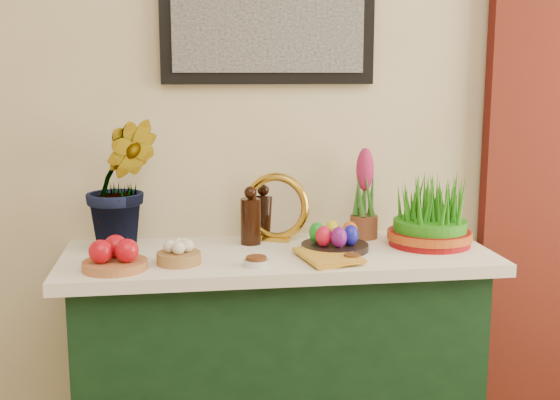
# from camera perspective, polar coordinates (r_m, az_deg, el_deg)

# --- Properties ---
(sideboard) EXTENTS (1.30, 0.45, 0.85)m
(sideboard) POSITION_cam_1_polar(r_m,az_deg,el_deg) (2.48, -0.17, -14.64)
(sideboard) COLOR #13341A
(sideboard) RESTS_ON ground
(tablecloth) EXTENTS (1.40, 0.55, 0.04)m
(tablecloth) POSITION_cam_1_polar(r_m,az_deg,el_deg) (2.32, -0.18, -4.64)
(tablecloth) COLOR white
(tablecloth) RESTS_ON sideboard
(hyacinth_green) EXTENTS (0.32, 0.28, 0.58)m
(hyacinth_green) POSITION_cam_1_polar(r_m,az_deg,el_deg) (2.36, -12.77, 2.97)
(hyacinth_green) COLOR #317325
(hyacinth_green) RESTS_ON tablecloth
(apple_bowl) EXTENTS (0.24, 0.24, 0.10)m
(apple_bowl) POSITION_cam_1_polar(r_m,az_deg,el_deg) (2.15, -13.29, -4.47)
(apple_bowl) COLOR #AC6238
(apple_bowl) RESTS_ON tablecloth
(garlic_basket) EXTENTS (0.15, 0.15, 0.08)m
(garlic_basket) POSITION_cam_1_polar(r_m,az_deg,el_deg) (2.18, -8.23, -4.35)
(garlic_basket) COLOR #A57142
(garlic_basket) RESTS_ON tablecloth
(vinegar_cruet) EXTENTS (0.07, 0.07, 0.20)m
(vinegar_cruet) POSITION_cam_1_polar(r_m,az_deg,el_deg) (2.40, -2.40, -1.52)
(vinegar_cruet) COLOR black
(vinegar_cruet) RESTS_ON tablecloth
(mirror) EXTENTS (0.24, 0.14, 0.24)m
(mirror) POSITION_cam_1_polar(r_m,az_deg,el_deg) (2.45, -0.32, -0.65)
(mirror) COLOR gold
(mirror) RESTS_ON tablecloth
(book) EXTENTS (0.19, 0.24, 0.03)m
(book) POSITION_cam_1_polar(r_m,az_deg,el_deg) (2.18, 1.93, -4.69)
(book) COLOR gold
(book) RESTS_ON tablecloth
(spice_dish_left) EXTENTS (0.08, 0.08, 0.03)m
(spice_dish_left) POSITION_cam_1_polar(r_m,az_deg,el_deg) (2.14, -1.94, -5.03)
(spice_dish_left) COLOR silver
(spice_dish_left) RESTS_ON tablecloth
(spice_dish_right) EXTENTS (0.06, 0.06, 0.03)m
(spice_dish_right) POSITION_cam_1_polar(r_m,az_deg,el_deg) (2.19, 5.88, -4.77)
(spice_dish_right) COLOR silver
(spice_dish_right) RESTS_ON tablecloth
(egg_plate) EXTENTS (0.29, 0.29, 0.09)m
(egg_plate) POSITION_cam_1_polar(r_m,az_deg,el_deg) (2.32, 4.50, -3.28)
(egg_plate) COLOR black
(egg_plate) RESTS_ON tablecloth
(hyacinth_pink) EXTENTS (0.10, 0.10, 0.32)m
(hyacinth_pink) POSITION_cam_1_polar(r_m,az_deg,el_deg) (2.49, 6.88, 0.17)
(hyacinth_pink) COLOR brown
(hyacinth_pink) RESTS_ON tablecloth
(wheatgrass_sabzeh) EXTENTS (0.29, 0.29, 0.23)m
(wheatgrass_sabzeh) POSITION_cam_1_polar(r_m,az_deg,el_deg) (2.43, 12.11, -1.24)
(wheatgrass_sabzeh) COLOR maroon
(wheatgrass_sabzeh) RESTS_ON tablecloth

